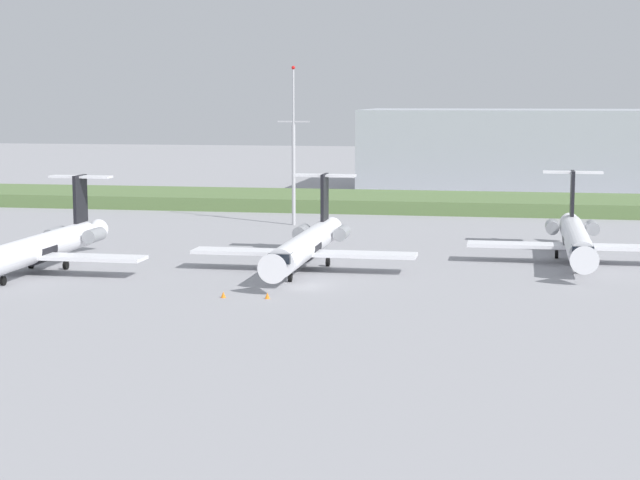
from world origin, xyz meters
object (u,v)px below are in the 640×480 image
Objects in this scene: regional_jet_second at (307,244)px; regional_jet_third at (576,238)px; antenna_mast at (294,159)px; safety_cone_front_marker at (223,295)px; regional_jet_nearest at (40,247)px; safety_cone_mid_marker at (267,296)px.

regional_jet_second and regional_jet_third have the same top height.
regional_jet_second is at bearing -76.17° from antenna_mast.
regional_jet_second reaches higher than safety_cone_front_marker.
regional_jet_third is (53.27, 16.84, 0.00)m from regional_jet_nearest.
safety_cone_mid_marker is (-27.52, -26.79, -2.26)m from regional_jet_third.
regional_jet_nearest is 1.00× the size of regional_jet_second.
antenna_mast reaches higher than regional_jet_nearest.
regional_jet_third is at bearing 44.24° from safety_cone_mid_marker.
safety_cone_front_marker is at bearing -25.02° from regional_jet_nearest.
regional_jet_second is (25.92, 6.85, 0.00)m from regional_jet_nearest.
regional_jet_third reaches higher than safety_cone_front_marker.
regional_jet_second is 17.67m from safety_cone_front_marker.
safety_cone_mid_marker is at bearing 3.62° from safety_cone_front_marker.
regional_jet_third is 1.43× the size of antenna_mast.
regional_jet_nearest is 47.18m from antenna_mast.
regional_jet_nearest is at bearing 154.98° from safety_cone_front_marker.
safety_cone_front_marker is (4.97, -53.78, -8.72)m from antenna_mast.
regional_jet_nearest is 1.43× the size of antenna_mast.
safety_cone_front_marker is at bearing -84.72° from antenna_mast.
antenna_mast is at bearing 143.69° from regional_jet_third.
antenna_mast is 39.29× the size of safety_cone_front_marker.
safety_cone_front_marker is 1.00× the size of safety_cone_mid_marker.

